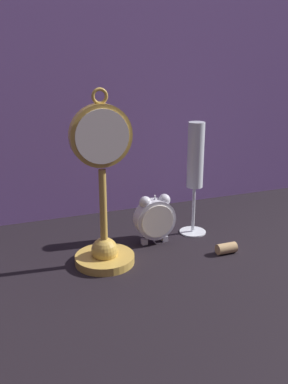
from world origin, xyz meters
TOP-DOWN VIEW (x-y plane):
  - ground_plane at (0.00, 0.00)m, footprint 4.00×4.00m
  - fabric_backdrop_drape at (0.00, 0.33)m, footprint 1.56×0.01m
  - pocket_watch_on_stand at (-0.09, 0.05)m, footprint 0.12×0.12m
  - alarm_clock_twin_bell at (0.03, 0.10)m, footprint 0.09×0.03m
  - champagne_flute at (0.14, 0.12)m, footprint 0.06×0.06m
  - wine_cork at (0.15, -0.00)m, footprint 0.04×0.02m

SIDE VIEW (x-z plane):
  - ground_plane at x=0.00m, z-range 0.00..0.00m
  - wine_cork at x=0.15m, z-range 0.00..0.02m
  - alarm_clock_twin_bell at x=0.03m, z-range 0.01..0.11m
  - pocket_watch_on_stand at x=-0.09m, z-range -0.05..0.29m
  - champagne_flute at x=0.14m, z-range 0.03..0.29m
  - fabric_backdrop_drape at x=0.00m, z-range 0.00..0.74m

